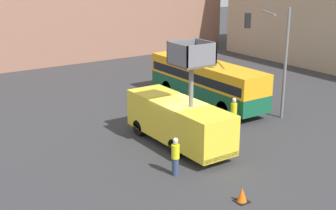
{
  "coord_description": "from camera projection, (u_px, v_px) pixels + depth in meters",
  "views": [
    {
      "loc": [
        -13.82,
        -19.35,
        9.65
      ],
      "look_at": [
        -0.05,
        1.0,
        2.05
      ],
      "focal_mm": 50.0,
      "sensor_mm": 36.0,
      "label": 1
    }
  ],
  "objects": [
    {
      "name": "road_worker_near_truck",
      "position": [
        175.0,
        156.0,
        21.72
      ],
      "size": [
        0.38,
        0.38,
        1.88
      ],
      "rotation": [
        0.0,
        0.0,
        5.67
      ],
      "color": "navy",
      "rests_on": "ground_plane"
    },
    {
      "name": "traffic_cone_near_truck",
      "position": [
        242.0,
        195.0,
        19.47
      ],
      "size": [
        0.56,
        0.56,
        0.64
      ],
      "color": "black",
      "rests_on": "ground_plane"
    },
    {
      "name": "utility_truck",
      "position": [
        178.0,
        119.0,
        25.08
      ],
      "size": [
        2.22,
        7.25,
        5.83
      ],
      "color": "yellow",
      "rests_on": "ground_plane"
    },
    {
      "name": "traffic_light_pole",
      "position": [
        273.0,
        47.0,
        28.63
      ],
      "size": [
        2.51,
        2.26,
        6.97
      ],
      "color": "slate",
      "rests_on": "ground_plane"
    },
    {
      "name": "ground_plane",
      "position": [
        179.0,
        145.0,
        25.56
      ],
      "size": [
        120.0,
        120.0,
        0.0
      ],
      "primitive_type": "plane",
      "color": "#333335"
    },
    {
      "name": "city_bus",
      "position": [
        206.0,
        79.0,
        32.49
      ],
      "size": [
        2.45,
        10.21,
        2.94
      ],
      "rotation": [
        0.0,
        0.0,
        1.46
      ],
      "color": "#145638",
      "rests_on": "ground_plane"
    },
    {
      "name": "road_worker_directing",
      "position": [
        234.0,
        112.0,
        28.08
      ],
      "size": [
        0.38,
        0.38,
        1.84
      ],
      "rotation": [
        0.0,
        0.0,
        2.52
      ],
      "color": "navy",
      "rests_on": "ground_plane"
    }
  ]
}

